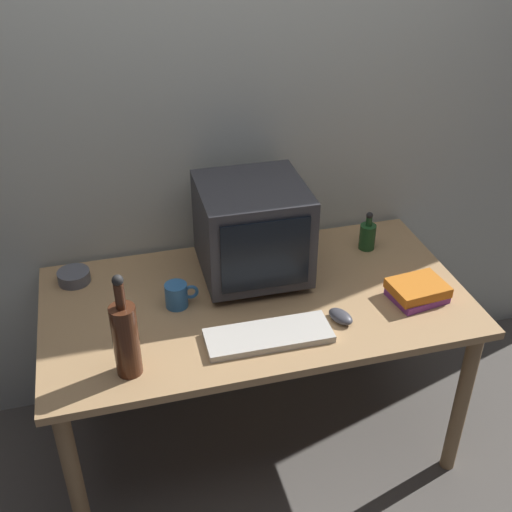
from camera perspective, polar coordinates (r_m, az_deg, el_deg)
ground_plane at (r=2.80m, az=0.00°, el=-15.64°), size 6.00×6.00×0.00m
back_wall at (r=2.47m, az=-2.85°, el=12.63°), size 4.00×0.08×2.50m
desk at (r=2.37m, az=0.00°, el=-5.36°), size 1.52×0.81×0.72m
crt_monitor at (r=2.34m, az=-0.34°, el=2.32°), size 0.39×0.39×0.37m
keyboard at (r=2.13m, az=1.13°, el=-7.09°), size 0.42×0.16×0.02m
computer_mouse at (r=2.22m, az=7.53°, el=-5.35°), size 0.09×0.12×0.04m
bottle_tall at (r=1.97m, az=-11.53°, el=-7.10°), size 0.08×0.08×0.36m
bottle_short at (r=2.61m, az=9.89°, el=1.84°), size 0.07×0.07×0.16m
book_stack at (r=2.37m, az=14.17°, el=-3.03°), size 0.21×0.18×0.06m
mug at (r=2.27m, az=-7.02°, el=-3.47°), size 0.12×0.08×0.09m
cd_spindle at (r=2.49m, az=-15.88°, el=-1.77°), size 0.12×0.12×0.04m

